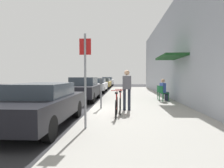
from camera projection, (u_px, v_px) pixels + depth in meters
ground_plane at (89, 113)px, 8.10m from camera, size 60.00×60.00×0.00m
sidewalk_slab at (139, 105)px, 9.96m from camera, size 4.50×32.00×0.12m
building_facade at (187, 46)px, 9.70m from camera, size 1.40×32.00×6.21m
parked_car_0 at (41, 104)px, 5.95m from camera, size 1.80×4.40×1.34m
parked_car_1 at (84, 89)px, 12.34m from camera, size 1.80×4.40×1.50m
parked_car_2 at (97, 85)px, 18.52m from camera, size 1.80×4.40×1.33m
parked_car_3 at (103, 83)px, 24.65m from camera, size 1.80×4.40×1.36m
parked_car_4 at (107, 81)px, 30.81m from camera, size 1.80×4.40×1.44m
parking_meter at (101, 91)px, 8.56m from camera, size 0.12×0.10×1.32m
street_sign at (85, 73)px, 5.25m from camera, size 0.32×0.06×2.60m
bicycle_0 at (116, 106)px, 6.93m from camera, size 0.46×1.71×0.90m
bicycle_1 at (120, 103)px, 7.61m from camera, size 0.46×1.71×0.90m
cafe_chair_0 at (163, 92)px, 11.13m from camera, size 0.56×0.56×0.87m
seated_patron_0 at (164, 89)px, 11.14m from camera, size 0.51×0.47×1.29m
cafe_chair_1 at (160, 91)px, 11.92m from camera, size 0.47×0.47×0.87m
pedestrian_standing at (127, 87)px, 8.05m from camera, size 0.36×0.22×1.70m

